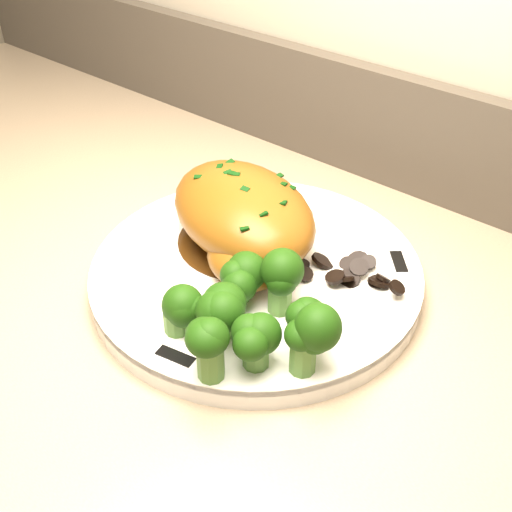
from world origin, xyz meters
The scene contains 8 objects.
plate centered at (-0.61, 1.76, 0.97)m, with size 0.28×0.28×0.02m, color white.
rim_accent_0 centered at (-0.52, 1.84, 0.98)m, with size 0.03×0.01×0.00m, color black.
rim_accent_1 centered at (-0.73, 1.80, 0.98)m, with size 0.03×0.01×0.00m, color black.
rim_accent_2 centered at (-0.59, 1.64, 0.98)m, with size 0.03×0.01×0.00m, color black.
gravy_pool centered at (-0.64, 1.78, 0.98)m, with size 0.12×0.12×0.00m, color #3A200A.
chicken_breast centered at (-0.64, 1.78, 1.01)m, with size 0.19×0.16×0.06m.
mushroom_pile centered at (-0.54, 1.80, 0.98)m, with size 0.08×0.06×0.02m.
broccoli_florets centered at (-0.56, 1.69, 1.00)m, with size 0.13×0.11×0.04m.
Camera 1 is at (-0.34, 1.43, 1.31)m, focal length 45.00 mm.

